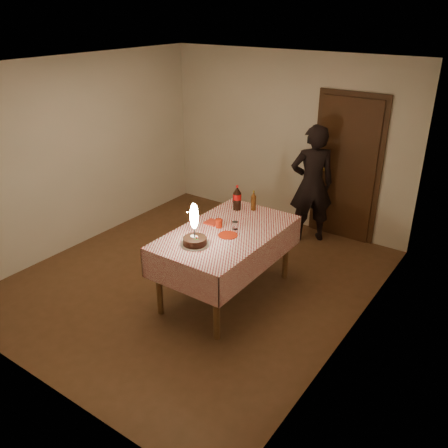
{
  "coord_description": "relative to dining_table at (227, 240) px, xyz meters",
  "views": [
    {
      "loc": [
        3.26,
        -4.04,
        3.18
      ],
      "look_at": [
        0.52,
        -0.12,
        0.95
      ],
      "focal_mm": 38.0,
      "sensor_mm": 36.0,
      "label": 1
    }
  ],
  "objects": [
    {
      "name": "ground",
      "position": [
        -0.52,
        0.07,
        -0.73
      ],
      "size": [
        4.0,
        4.5,
        0.01
      ],
      "primitive_type": "cube",
      "color": "brown",
      "rests_on": "ground"
    },
    {
      "name": "room_shell",
      "position": [
        -0.48,
        0.15,
        0.92
      ],
      "size": [
        4.04,
        4.54,
        2.62
      ],
      "color": "beige",
      "rests_on": "ground"
    },
    {
      "name": "dining_table",
      "position": [
        0.0,
        0.0,
        0.0
      ],
      "size": [
        1.02,
        1.72,
        0.84
      ],
      "color": "brown",
      "rests_on": "ground"
    },
    {
      "name": "birthday_cake",
      "position": [
        -0.09,
        -0.46,
        0.24
      ],
      "size": [
        0.32,
        0.32,
        0.48
      ],
      "color": "white",
      "rests_on": "dining_table"
    },
    {
      "name": "red_plate",
      "position": [
        0.07,
        -0.08,
        0.12
      ],
      "size": [
        0.22,
        0.22,
        0.01
      ],
      "primitive_type": "cylinder",
      "color": "#B4230C",
      "rests_on": "dining_table"
    },
    {
      "name": "red_cup",
      "position": [
        -0.13,
        0.04,
        0.16
      ],
      "size": [
        0.08,
        0.08,
        0.1
      ],
      "primitive_type": "cylinder",
      "color": "#AC200B",
      "rests_on": "dining_table"
    },
    {
      "name": "clear_cup",
      "position": [
        0.05,
        0.1,
        0.16
      ],
      "size": [
        0.07,
        0.07,
        0.09
      ],
      "primitive_type": "cylinder",
      "color": "white",
      "rests_on": "dining_table"
    },
    {
      "name": "napkin_stack",
      "position": [
        -0.26,
        0.08,
        0.12
      ],
      "size": [
        0.15,
        0.15,
        0.02
      ],
      "primitive_type": "cube",
      "color": "red",
      "rests_on": "dining_table"
    },
    {
      "name": "cola_bottle",
      "position": [
        -0.25,
        0.59,
        0.26
      ],
      "size": [
        0.1,
        0.1,
        0.32
      ],
      "color": "black",
      "rests_on": "dining_table"
    },
    {
      "name": "amber_bottle_left",
      "position": [
        -0.08,
        0.7,
        0.23
      ],
      "size": [
        0.06,
        0.06,
        0.26
      ],
      "color": "#512A0D",
      "rests_on": "dining_table"
    },
    {
      "name": "photographer",
      "position": [
        0.14,
        1.92,
        0.13
      ],
      "size": [
        0.74,
        0.71,
        1.71
      ],
      "color": "black",
      "rests_on": "ground"
    }
  ]
}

